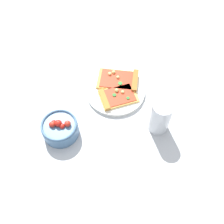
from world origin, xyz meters
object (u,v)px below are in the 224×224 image
at_px(pizza_slice_near, 121,80).
at_px(soda_glass, 160,118).
at_px(salad_bowl, 60,128).
at_px(pizza_slice_far, 116,96).
at_px(plate, 116,91).

bearing_deg(pizza_slice_near, soda_glass, 14.93).
bearing_deg(salad_bowl, pizza_slice_near, 118.27).
xyz_separation_m(pizza_slice_near, pizza_slice_far, (0.07, -0.04, -0.00)).
distance_m(plate, pizza_slice_far, 0.04).
relative_size(plate, pizza_slice_far, 1.65).
height_order(pizza_slice_near, pizza_slice_far, same).
xyz_separation_m(plate, soda_glass, (0.19, 0.09, 0.06)).
xyz_separation_m(plate, salad_bowl, (0.11, -0.24, 0.02)).
bearing_deg(salad_bowl, plate, 114.55).
relative_size(pizza_slice_near, soda_glass, 1.37).
bearing_deg(soda_glass, pizza_slice_near, -165.07).
xyz_separation_m(salad_bowl, soda_glass, (0.08, 0.33, 0.03)).
height_order(plate, pizza_slice_far, pizza_slice_far).
bearing_deg(plate, pizza_slice_far, -16.36).
bearing_deg(pizza_slice_far, pizza_slice_near, 149.63).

